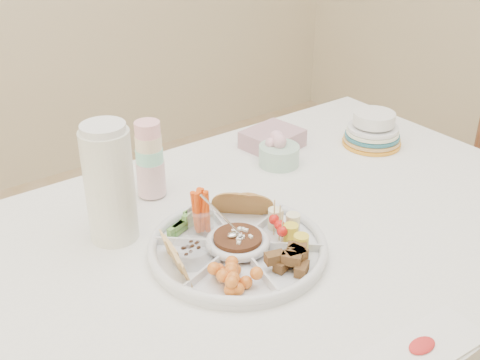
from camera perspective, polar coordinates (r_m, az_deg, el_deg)
dining_table at (r=1.63m, az=2.78°, el=-15.91°), size 1.52×1.02×0.76m
party_tray at (r=1.30m, az=-0.22°, el=-6.15°), size 0.48×0.48×0.04m
bean_dip at (r=1.29m, az=-0.22°, el=-5.88°), size 0.13×0.13×0.04m
tortillas at (r=1.39m, az=0.23°, el=-2.40°), size 0.14×0.14×0.06m
carrot_cucumber at (r=1.34m, az=-4.79°, el=-2.88°), size 0.15×0.15×0.10m
pita_raisins at (r=1.25m, az=-5.68°, el=-6.77°), size 0.15×0.15×0.06m
cherries at (r=1.18m, az=-0.75°, el=-9.18°), size 0.15×0.15×0.05m
granola_chunks at (r=1.23m, az=4.79°, el=-7.57°), size 0.13×0.13×0.05m
banana_tomato at (r=1.33m, az=4.87°, el=-3.47°), size 0.13×0.13×0.09m
cup_stack at (r=1.49m, az=-8.55°, el=1.86°), size 0.09×0.09×0.20m
thermos at (r=1.32m, az=-12.30°, el=-0.18°), size 0.14×0.14×0.28m
flower_bowl at (r=1.66m, az=3.73°, el=2.79°), size 0.12×0.12×0.08m
napkin_stack at (r=1.77m, az=3.10°, el=3.90°), size 0.17×0.16×0.05m
plate_stack at (r=1.81m, az=12.50°, el=4.89°), size 0.18×0.18×0.11m
placemat at (r=1.11m, az=15.84°, el=-15.73°), size 0.31×0.12×0.01m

